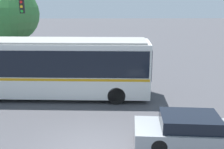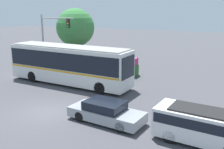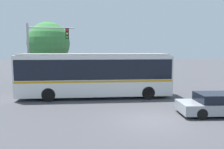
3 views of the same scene
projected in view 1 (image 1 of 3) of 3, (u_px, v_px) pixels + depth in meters
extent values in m
cube|color=silver|center=(49.00, 67.00, 16.01)|extent=(11.83, 3.09, 3.10)
cube|color=black|center=(49.00, 59.00, 15.87)|extent=(11.60, 3.12, 1.49)
cube|color=#C68C14|center=(50.00, 74.00, 16.11)|extent=(11.71, 3.12, 0.14)
cube|color=black|center=(150.00, 62.00, 15.75)|extent=(0.16, 2.16, 1.73)
cube|color=#959592|center=(47.00, 40.00, 15.57)|extent=(11.35, 2.87, 0.10)
cylinder|color=black|center=(117.00, 83.00, 17.33)|extent=(1.01, 0.35, 1.00)
cylinder|color=black|center=(116.00, 95.00, 15.18)|extent=(1.01, 0.35, 1.00)
cylinder|color=black|center=(2.00, 82.00, 17.53)|extent=(1.01, 0.35, 1.00)
cube|color=gray|center=(192.00, 134.00, 11.00)|extent=(4.73, 2.23, 0.59)
cube|color=black|center=(190.00, 121.00, 10.86)|extent=(2.43, 1.81, 0.50)
cylinder|color=black|center=(221.00, 129.00, 11.73)|extent=(0.63, 0.27, 0.62)
cylinder|color=black|center=(155.00, 127.00, 11.91)|extent=(0.63, 0.27, 0.62)
cylinder|color=black|center=(159.00, 146.00, 10.35)|extent=(0.63, 0.27, 0.62)
cube|color=black|center=(22.00, 7.00, 18.25)|extent=(0.30, 0.22, 0.90)
cylinder|color=red|center=(21.00, 2.00, 18.05)|extent=(0.18, 0.02, 0.18)
cylinder|color=yellow|center=(21.00, 7.00, 18.13)|extent=(0.18, 0.02, 0.18)
cylinder|color=green|center=(22.00, 11.00, 18.21)|extent=(0.18, 0.02, 0.18)
cube|color=#286028|center=(77.00, 66.00, 21.39)|extent=(6.85, 1.31, 1.10)
cube|color=#B22D6B|center=(76.00, 55.00, 21.15)|extent=(6.71, 1.24, 0.70)
cylinder|color=brown|center=(15.00, 50.00, 23.59)|extent=(0.29, 0.29, 2.78)
sphere|color=#387F3D|center=(11.00, 14.00, 22.76)|extent=(4.58, 4.58, 4.58)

